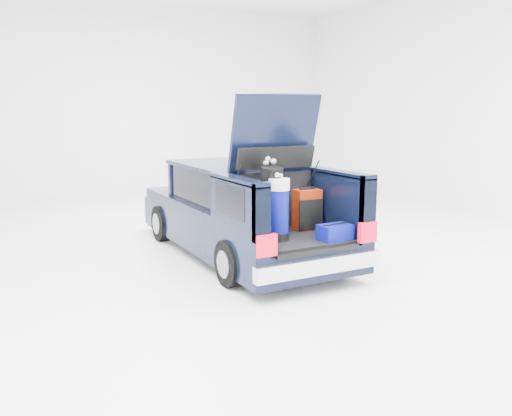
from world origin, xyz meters
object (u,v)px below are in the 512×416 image
red_suitcase (307,210)px  blue_golf_bag (279,209)px  car (238,211)px  black_golf_bag (270,202)px  blue_duffel (335,232)px

red_suitcase → blue_golf_bag: bearing=-149.9°
car → black_golf_bag: bearing=-100.0°
car → blue_duffel: car is taller
black_golf_bag → blue_duffel: black_golf_bag is taller
black_golf_bag → blue_duffel: bearing=-42.0°
blue_golf_bag → car: bearing=69.6°
car → red_suitcase: 1.41m
car → black_golf_bag: size_ratio=4.39×
red_suitcase → black_golf_bag: 0.73m
red_suitcase → blue_golf_bag: 0.77m
car → red_suitcase: (0.43, -1.32, 0.21)m
black_golf_bag → blue_duffel: size_ratio=2.44×
car → blue_golf_bag: (-0.24, -1.68, 0.34)m
car → blue_duffel: (0.42, -2.01, 0.03)m
black_golf_bag → car: bearing=75.8°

